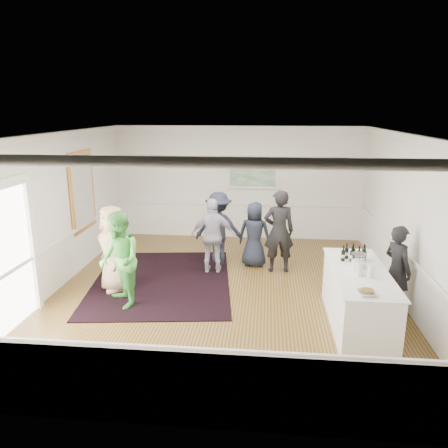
# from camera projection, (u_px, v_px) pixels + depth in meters

# --- Properties ---
(floor) EXTENTS (8.00, 8.00, 0.00)m
(floor) POSITION_uv_depth(u_px,v_px,m) (225.00, 291.00, 9.00)
(floor) COLOR brown
(floor) RESTS_ON ground
(ceiling) EXTENTS (7.00, 8.00, 0.02)m
(ceiling) POSITION_uv_depth(u_px,v_px,m) (225.00, 133.00, 8.18)
(ceiling) COLOR white
(ceiling) RESTS_ON wall_back
(wall_left) EXTENTS (0.02, 8.00, 3.20)m
(wall_left) POSITION_uv_depth(u_px,v_px,m) (55.00, 212.00, 8.93)
(wall_left) COLOR white
(wall_left) RESTS_ON floor
(wall_right) EXTENTS (0.02, 8.00, 3.20)m
(wall_right) POSITION_uv_depth(u_px,v_px,m) (409.00, 221.00, 8.26)
(wall_right) COLOR white
(wall_right) RESTS_ON floor
(wall_back) EXTENTS (7.00, 0.02, 3.20)m
(wall_back) POSITION_uv_depth(u_px,v_px,m) (238.00, 183.00, 12.44)
(wall_back) COLOR white
(wall_back) RESTS_ON floor
(wall_front) EXTENTS (7.00, 0.02, 3.20)m
(wall_front) POSITION_uv_depth(u_px,v_px,m) (189.00, 303.00, 4.75)
(wall_front) COLOR white
(wall_front) RESTS_ON floor
(wainscoting) EXTENTS (7.00, 8.00, 1.00)m
(wainscoting) POSITION_uv_depth(u_px,v_px,m) (225.00, 269.00, 8.88)
(wainscoting) COLOR white
(wainscoting) RESTS_ON floor
(mirror) EXTENTS (0.05, 1.25, 1.85)m
(mirror) POSITION_uv_depth(u_px,v_px,m) (82.00, 191.00, 10.12)
(mirror) COLOR gold
(mirror) RESTS_ON wall_left
(doorway) EXTENTS (0.10, 1.78, 2.56)m
(doorway) POSITION_uv_depth(u_px,v_px,m) (4.00, 250.00, 7.14)
(doorway) COLOR white
(doorway) RESTS_ON wall_left
(landscape_painting) EXTENTS (1.44, 0.06, 0.66)m
(landscape_painting) POSITION_uv_depth(u_px,v_px,m) (253.00, 177.00, 12.30)
(landscape_painting) COLOR white
(landscape_painting) RESTS_ON wall_back
(area_rug) EXTENTS (3.36, 4.15, 0.02)m
(area_rug) POSITION_uv_depth(u_px,v_px,m) (162.00, 281.00, 9.54)
(area_rug) COLOR black
(area_rug) RESTS_ON floor
(serving_table) EXTENTS (0.93, 2.47, 1.00)m
(serving_table) POSITION_uv_depth(u_px,v_px,m) (358.00, 298.00, 7.49)
(serving_table) COLOR white
(serving_table) RESTS_ON floor
(bartender) EXTENTS (0.63, 0.72, 1.66)m
(bartender) POSITION_uv_depth(u_px,v_px,m) (397.00, 270.00, 7.90)
(bartender) COLOR black
(bartender) RESTS_ON floor
(guest_tan) EXTENTS (0.97, 1.04, 1.79)m
(guest_tan) POSITION_uv_depth(u_px,v_px,m) (113.00, 249.00, 8.88)
(guest_tan) COLOR tan
(guest_tan) RESTS_ON floor
(guest_green) EXTENTS (1.07, 1.13, 1.83)m
(guest_green) POSITION_uv_depth(u_px,v_px,m) (120.00, 260.00, 8.13)
(guest_green) COLOR green
(guest_green) RESTS_ON floor
(guest_lilac) EXTENTS (1.03, 0.46, 1.72)m
(guest_lilac) POSITION_uv_depth(u_px,v_px,m) (213.00, 236.00, 9.88)
(guest_lilac) COLOR #B3ACC1
(guest_lilac) RESTS_ON floor
(guest_dark_a) EXTENTS (1.15, 0.70, 1.73)m
(guest_dark_a) POSITION_uv_depth(u_px,v_px,m) (219.00, 227.00, 10.57)
(guest_dark_a) COLOR #1C212F
(guest_dark_a) RESTS_ON floor
(guest_dark_b) EXTENTS (0.75, 0.54, 1.91)m
(guest_dark_b) POSITION_uv_depth(u_px,v_px,m) (279.00, 231.00, 9.90)
(guest_dark_b) COLOR black
(guest_dark_b) RESTS_ON floor
(guest_navy) EXTENTS (0.82, 0.60, 1.55)m
(guest_navy) POSITION_uv_depth(u_px,v_px,m) (254.00, 234.00, 10.31)
(guest_navy) COLOR #1C212F
(guest_navy) RESTS_ON floor
(wine_bottles) EXTENTS (0.46, 0.23, 0.31)m
(wine_bottles) POSITION_uv_depth(u_px,v_px,m) (355.00, 252.00, 7.84)
(wine_bottles) COLOR black
(wine_bottles) RESTS_ON serving_table
(juice_pitchers) EXTENTS (0.33, 0.31, 0.24)m
(juice_pitchers) POSITION_uv_depth(u_px,v_px,m) (362.00, 268.00, 7.15)
(juice_pitchers) COLOR #5AA73B
(juice_pitchers) RESTS_ON serving_table
(ice_bucket) EXTENTS (0.26, 0.26, 0.25)m
(ice_bucket) POSITION_uv_depth(u_px,v_px,m) (359.00, 261.00, 7.50)
(ice_bucket) COLOR silver
(ice_bucket) RESTS_ON serving_table
(nut_bowl) EXTENTS (0.29, 0.29, 0.08)m
(nut_bowl) POSITION_uv_depth(u_px,v_px,m) (367.00, 292.00, 6.42)
(nut_bowl) COLOR white
(nut_bowl) RESTS_ON serving_table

